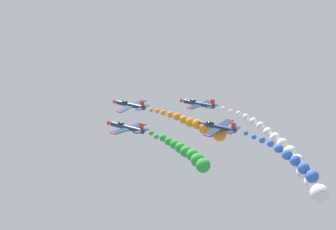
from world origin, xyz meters
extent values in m
cylinder|color=navy|center=(-0.09, 11.81, 130.28)|extent=(1.24, 9.00, 1.24)
cone|color=red|center=(-0.09, 16.91, 130.28)|extent=(1.17, 1.20, 1.17)
cube|color=navy|center=(-0.08, 11.41, 130.18)|extent=(9.14, 1.90, 1.39)
cylinder|color=red|center=(-4.64, 11.41, 129.58)|extent=(0.40, 1.40, 0.40)
cylinder|color=red|center=(4.48, 11.41, 130.79)|extent=(0.40, 1.40, 0.40)
cube|color=navy|center=(-0.10, 7.81, 130.33)|extent=(3.79, 1.20, 0.68)
cube|color=red|center=(-0.22, 7.71, 131.24)|extent=(0.35, 1.10, 1.60)
ellipsoid|color=black|center=(-0.16, 13.61, 130.77)|extent=(0.89, 2.20, 0.80)
sphere|color=orange|center=(-0.19, 4.96, 130.19)|extent=(0.94, 0.94, 0.94)
sphere|color=orange|center=(-0.10, 3.11, 130.28)|extent=(1.12, 1.12, 1.12)
sphere|color=orange|center=(-0.12, 1.26, 130.19)|extent=(1.33, 1.33, 1.33)
sphere|color=orange|center=(0.08, -0.59, 129.97)|extent=(1.45, 1.45, 1.45)
sphere|color=orange|center=(0.29, -2.44, 129.78)|extent=(1.77, 1.77, 1.77)
sphere|color=orange|center=(0.30, -4.29, 129.41)|extent=(1.90, 1.90, 1.90)
sphere|color=orange|center=(0.32, -6.14, 129.14)|extent=(2.12, 2.12, 2.12)
sphere|color=orange|center=(0.42, -7.99, 129.05)|extent=(2.28, 2.28, 2.28)
sphere|color=orange|center=(0.60, -9.84, 128.49)|extent=(2.63, 2.63, 2.63)
sphere|color=orange|center=(0.82, -11.69, 128.10)|extent=(2.72, 2.72, 2.72)
sphere|color=orange|center=(0.99, -13.54, 127.68)|extent=(3.06, 3.06, 3.06)
cylinder|color=navy|center=(-12.47, 1.02, 129.59)|extent=(1.11, 9.00, 1.11)
cone|color=red|center=(-12.47, 6.12, 129.59)|extent=(1.06, 1.20, 1.06)
cube|color=navy|center=(-12.47, 0.62, 129.49)|extent=(9.20, 1.90, 0.30)
cylinder|color=red|center=(-17.07, 0.62, 129.55)|extent=(0.36, 1.40, 0.36)
cylinder|color=red|center=(-7.87, 0.62, 129.43)|extent=(0.36, 1.40, 0.36)
cube|color=navy|center=(-12.47, -2.98, 129.64)|extent=(3.80, 1.20, 0.23)
cube|color=red|center=(-12.45, -3.08, 130.56)|extent=(0.16, 1.10, 1.60)
ellipsoid|color=black|center=(-12.46, 2.82, 130.09)|extent=(0.81, 2.20, 0.71)
sphere|color=green|center=(-12.36, -5.64, 129.70)|extent=(0.97, 0.97, 0.97)
sphere|color=green|center=(-12.68, -7.31, 129.37)|extent=(1.00, 1.00, 1.00)
sphere|color=green|center=(-12.64, -8.97, 129.43)|extent=(1.45, 1.45, 1.45)
sphere|color=green|center=(-12.95, -10.63, 129.14)|extent=(1.58, 1.58, 1.58)
sphere|color=green|center=(-13.29, -12.29, 128.99)|extent=(1.74, 1.74, 1.74)
sphere|color=green|center=(-13.56, -13.95, 128.75)|extent=(2.02, 2.02, 2.02)
sphere|color=green|center=(-13.91, -15.61, 128.46)|extent=(2.20, 2.20, 2.20)
sphere|color=green|center=(-14.12, -17.27, 128.24)|extent=(2.32, 2.32, 2.32)
sphere|color=green|center=(-14.80, -18.93, 127.85)|extent=(2.55, 2.55, 2.55)
sphere|color=green|center=(-15.39, -20.59, 127.39)|extent=(2.66, 2.66, 2.66)
cylinder|color=navy|center=(12.27, -0.06, 130.05)|extent=(1.11, 9.00, 1.11)
cone|color=red|center=(12.27, 5.04, 130.05)|extent=(1.06, 1.20, 1.06)
cube|color=navy|center=(12.27, -0.46, 129.95)|extent=(9.20, 1.90, 0.27)
cylinder|color=red|center=(7.67, -0.46, 129.91)|extent=(0.36, 1.40, 0.36)
cylinder|color=red|center=(16.87, -0.46, 130.00)|extent=(0.36, 1.40, 0.36)
cube|color=navy|center=(12.27, -4.06, 130.10)|extent=(3.80, 1.20, 0.22)
cube|color=red|center=(12.26, -4.16, 131.02)|extent=(0.16, 1.10, 1.60)
ellipsoid|color=black|center=(12.26, 1.74, 130.55)|extent=(0.81, 2.20, 0.71)
sphere|color=white|center=(12.21, -7.27, 130.07)|extent=(1.05, 1.05, 1.05)
sphere|color=white|center=(11.96, -9.48, 129.80)|extent=(1.04, 1.04, 1.04)
sphere|color=white|center=(11.92, -11.68, 129.63)|extent=(1.21, 1.21, 1.21)
sphere|color=white|center=(11.51, -13.89, 129.27)|extent=(1.57, 1.57, 1.57)
sphere|color=white|center=(11.05, -16.10, 128.76)|extent=(1.69, 1.69, 1.69)
sphere|color=white|center=(10.39, -18.31, 128.21)|extent=(1.96, 1.96, 1.96)
sphere|color=white|center=(9.72, -20.51, 127.44)|extent=(2.03, 2.03, 2.03)
sphere|color=white|center=(8.89, -22.72, 126.73)|extent=(2.41, 2.41, 2.41)
sphere|color=white|center=(8.00, -24.93, 126.06)|extent=(2.55, 2.55, 2.55)
sphere|color=white|center=(7.04, -27.13, 125.06)|extent=(2.76, 2.76, 2.76)
sphere|color=white|center=(5.73, -29.34, 124.01)|extent=(2.87, 2.87, 2.87)
sphere|color=white|center=(4.50, -31.55, 122.64)|extent=(3.16, 3.16, 3.16)
sphere|color=white|center=(3.32, -33.76, 121.50)|extent=(3.21, 3.21, 3.21)
sphere|color=white|center=(1.66, -35.96, 120.27)|extent=(3.61, 3.61, 3.61)
cylinder|color=navy|center=(0.42, -13.27, 129.45)|extent=(1.25, 9.00, 1.25)
cone|color=red|center=(0.42, -8.17, 129.45)|extent=(1.19, 1.20, 1.19)
cube|color=navy|center=(0.43, -13.67, 129.35)|extent=(9.13, 1.90, 1.52)
cylinder|color=red|center=(-4.12, -13.67, 128.68)|extent=(0.41, 1.40, 0.41)
cylinder|color=red|center=(4.98, -13.67, 130.02)|extent=(0.41, 1.40, 0.41)
cube|color=navy|center=(0.41, -17.27, 129.50)|extent=(3.79, 1.20, 0.73)
cube|color=red|center=(0.27, -17.37, 130.40)|extent=(0.37, 1.10, 1.60)
ellipsoid|color=black|center=(0.34, -11.47, 129.94)|extent=(0.89, 2.20, 0.81)
sphere|color=blue|center=(0.37, -20.22, 129.47)|extent=(0.96, 0.96, 0.96)
sphere|color=blue|center=(0.20, -22.17, 129.11)|extent=(1.06, 1.06, 1.06)
sphere|color=blue|center=(0.03, -24.12, 128.90)|extent=(1.35, 1.35, 1.35)
sphere|color=blue|center=(-0.16, -26.07, 128.64)|extent=(1.42, 1.42, 1.42)
sphere|color=blue|center=(-0.59, -28.03, 128.15)|extent=(1.75, 1.75, 1.75)
sphere|color=blue|center=(-0.84, -29.98, 127.41)|extent=(2.05, 2.05, 2.05)
sphere|color=blue|center=(-1.48, -31.93, 126.90)|extent=(2.05, 2.05, 2.05)
sphere|color=blue|center=(-2.02, -33.88, 126.04)|extent=(2.28, 2.28, 2.28)
sphere|color=blue|center=(-2.66, -35.83, 125.16)|extent=(2.46, 2.46, 2.46)
camera|label=1|loc=(-78.45, -63.65, 158.17)|focal=48.67mm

